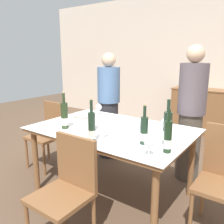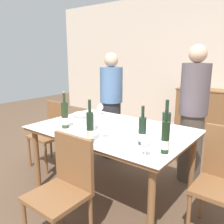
% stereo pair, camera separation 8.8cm
% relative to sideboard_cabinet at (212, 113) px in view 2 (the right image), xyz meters
% --- Properties ---
extents(ground_plane, '(12.00, 12.00, 0.00)m').
position_rel_sideboard_cabinet_xyz_m(ground_plane, '(-0.30, -2.78, -0.45)').
color(ground_plane, brown).
extents(back_wall, '(8.00, 0.10, 2.80)m').
position_rel_sideboard_cabinet_xyz_m(back_wall, '(-0.30, 0.29, 0.95)').
color(back_wall, beige).
rests_on(back_wall, ground_plane).
extents(sideboard_cabinet, '(1.36, 0.46, 0.89)m').
position_rel_sideboard_cabinet_xyz_m(sideboard_cabinet, '(0.00, 0.00, 0.00)').
color(sideboard_cabinet, brown).
rests_on(sideboard_cabinet, ground_plane).
extents(dining_table, '(1.66, 1.10, 0.76)m').
position_rel_sideboard_cabinet_xyz_m(dining_table, '(-0.30, -2.78, 0.25)').
color(dining_table, brown).
rests_on(dining_table, ground_plane).
extents(ice_bucket, '(0.23, 0.23, 0.19)m').
position_rel_sideboard_cabinet_xyz_m(ice_bucket, '(-0.47, -3.02, 0.41)').
color(ice_bucket, white).
rests_on(ice_bucket, dining_table).
extents(wine_bottle_0, '(0.07, 0.07, 0.36)m').
position_rel_sideboard_cabinet_xyz_m(wine_bottle_0, '(0.19, -2.99, 0.44)').
color(wine_bottle_0, '#1E3323').
rests_on(wine_bottle_0, dining_table).
extents(wine_bottle_1, '(0.06, 0.06, 0.35)m').
position_rel_sideboard_cabinet_xyz_m(wine_bottle_1, '(0.43, -3.05, 0.44)').
color(wine_bottle_1, black).
rests_on(wine_bottle_1, dining_table).
extents(wine_bottle_2, '(0.08, 0.08, 0.40)m').
position_rel_sideboard_cabinet_xyz_m(wine_bottle_2, '(-0.71, -3.07, 0.45)').
color(wine_bottle_2, '#28381E').
rests_on(wine_bottle_2, dining_table).
extents(wine_bottle_3, '(0.08, 0.08, 0.40)m').
position_rel_sideboard_cabinet_xyz_m(wine_bottle_3, '(0.36, -2.87, 0.46)').
color(wine_bottle_3, '#1E3323').
rests_on(wine_bottle_3, dining_table).
extents(wine_bottle_4, '(0.06, 0.06, 0.40)m').
position_rel_sideboard_cabinet_xyz_m(wine_bottle_4, '(-0.20, -3.23, 0.45)').
color(wine_bottle_4, '#1E3323').
rests_on(wine_bottle_4, dining_table).
extents(wine_glass_0, '(0.07, 0.07, 0.14)m').
position_rel_sideboard_cabinet_xyz_m(wine_glass_0, '(0.00, -2.71, 0.41)').
color(wine_glass_0, white).
rests_on(wine_glass_0, dining_table).
extents(wine_glass_1, '(0.07, 0.07, 0.14)m').
position_rel_sideboard_cabinet_xyz_m(wine_glass_1, '(-0.19, -3.07, 0.41)').
color(wine_glass_1, white).
rests_on(wine_glass_1, dining_table).
extents(wine_glass_2, '(0.08, 0.08, 0.13)m').
position_rel_sideboard_cabinet_xyz_m(wine_glass_2, '(0.19, -2.53, 0.41)').
color(wine_glass_2, white).
rests_on(wine_glass_2, dining_table).
extents(wine_glass_3, '(0.08, 0.08, 0.15)m').
position_rel_sideboard_cabinet_xyz_m(wine_glass_3, '(0.35, -3.21, 0.42)').
color(wine_glass_3, white).
rests_on(wine_glass_3, dining_table).
extents(wine_glass_4, '(0.08, 0.08, 0.15)m').
position_rel_sideboard_cabinet_xyz_m(wine_glass_4, '(-0.78, -2.40, 0.42)').
color(wine_glass_4, white).
rests_on(wine_glass_4, dining_table).
extents(chair_near_front, '(0.42, 0.42, 0.89)m').
position_rel_sideboard_cabinet_xyz_m(chair_near_front, '(-0.18, -3.56, 0.07)').
color(chair_near_front, brown).
rests_on(chair_near_front, ground_plane).
extents(chair_left_end, '(0.42, 0.42, 0.89)m').
position_rel_sideboard_cabinet_xyz_m(chair_left_end, '(-1.42, -2.70, 0.07)').
color(chair_left_end, brown).
rests_on(chair_left_end, ground_plane).
extents(person_host, '(0.33, 0.33, 1.56)m').
position_rel_sideboard_cabinet_xyz_m(person_host, '(-0.94, -1.97, 0.33)').
color(person_host, '#2D2D33').
rests_on(person_host, ground_plane).
extents(person_guest_left, '(0.33, 0.33, 1.64)m').
position_rel_sideboard_cabinet_xyz_m(person_guest_left, '(0.27, -1.94, 0.38)').
color(person_guest_left, '#51473D').
rests_on(person_guest_left, ground_plane).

